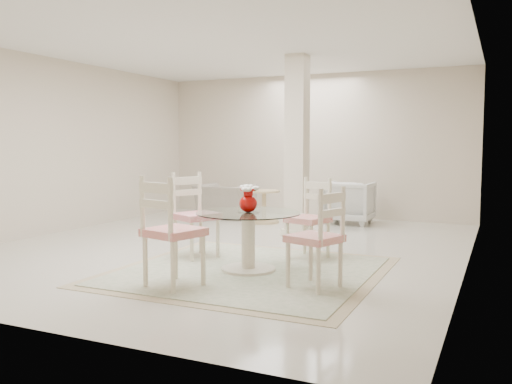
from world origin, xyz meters
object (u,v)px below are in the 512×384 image
at_px(dining_chair_west, 193,208).
at_px(side_table, 264,208).
at_px(red_vase, 248,199).
at_px(recliner_taupe, 225,201).
at_px(dining_chair_east, 321,231).
at_px(dining_chair_south, 168,224).
at_px(dining_chair_north, 311,212).
at_px(armchair_white, 349,202).
at_px(dining_table, 248,241).
at_px(column, 297,146).

xyz_separation_m(dining_chair_west, side_table, (-0.39, 3.04, -0.33)).
bearing_deg(red_vase, recliner_taupe, 121.19).
relative_size(dining_chair_east, dining_chair_west, 0.95).
distance_m(dining_chair_west, recliner_taupe, 3.58).
height_order(dining_chair_east, recliner_taupe, dining_chair_east).
bearing_deg(recliner_taupe, dining_chair_south, 112.06).
bearing_deg(recliner_taupe, dining_chair_north, 133.92).
bearing_deg(armchair_white, recliner_taupe, 7.11).
distance_m(dining_table, armchair_white, 4.03).
bearing_deg(recliner_taupe, dining_chair_west, 111.96).
bearing_deg(red_vase, armchair_white, 89.38).
relative_size(dining_chair_south, armchair_white, 1.47).
relative_size(armchair_white, side_table, 1.41).
bearing_deg(dining_chair_west, recliner_taupe, 47.90).
xyz_separation_m(dining_table, side_table, (-1.33, 3.45, -0.06)).
xyz_separation_m(column, armchair_white, (0.40, 1.56, -0.98)).
height_order(dining_table, recliner_taupe, dining_table).
bearing_deg(dining_table, recliner_taupe, 121.18).
height_order(dining_chair_north, recliner_taupe, dining_chair_north).
xyz_separation_m(dining_chair_east, dining_chair_north, (-0.55, 1.34, -0.01)).
height_order(column, dining_chair_north, column).
relative_size(dining_table, dining_chair_south, 0.94).
bearing_deg(dining_chair_north, dining_chair_west, -141.53).
height_order(dining_chair_north, side_table, dining_chair_north).
xyz_separation_m(dining_chair_north, side_table, (-1.73, 2.51, -0.30)).
bearing_deg(dining_table, red_vase, -18.43).
height_order(dining_chair_north, armchair_white, dining_chair_north).
bearing_deg(dining_chair_south, dining_table, -98.19).
distance_m(dining_chair_north, armchair_white, 3.11).
distance_m(red_vase, dining_chair_south, 1.04).
distance_m(dining_chair_north, side_table, 3.06).
bearing_deg(red_vase, dining_chair_south, -112.59).
bearing_deg(dining_chair_north, dining_chair_east, -51.09).
height_order(column, dining_chair_east, column).
bearing_deg(dining_chair_east, dining_chair_south, -49.27).
bearing_deg(recliner_taupe, dining_table, 121.53).
bearing_deg(red_vase, side_table, 111.14).
bearing_deg(dining_chair_east, armchair_white, -150.32).
distance_m(red_vase, recliner_taupe, 4.38).
height_order(red_vase, dining_chair_south, dining_chair_south).
bearing_deg(column, red_vase, -81.71).
xyz_separation_m(column, dining_table, (0.36, -2.46, -1.02)).
height_order(dining_chair_east, side_table, dining_chair_east).
height_order(dining_chair_north, dining_chair_west, dining_chair_west).
distance_m(red_vase, dining_chair_east, 1.04).
height_order(dining_chair_south, side_table, dining_chair_south).
xyz_separation_m(red_vase, dining_chair_north, (0.39, 0.94, -0.23)).
distance_m(dining_chair_north, recliner_taupe, 3.85).
height_order(dining_table, side_table, dining_table).
height_order(recliner_taupe, side_table, recliner_taupe).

